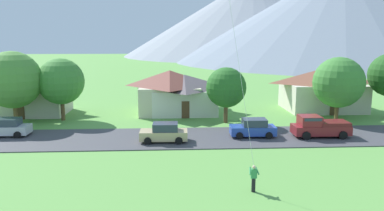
{
  "coord_description": "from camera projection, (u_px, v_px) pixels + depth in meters",
  "views": [
    {
      "loc": [
        -1.13,
        -7.6,
        9.29
      ],
      "look_at": [
        0.26,
        17.34,
        4.66
      ],
      "focal_mm": 34.89,
      "sensor_mm": 36.0,
      "label": 1
    }
  ],
  "objects": [
    {
      "name": "road_strip",
      "position": [
        184.0,
        138.0,
        34.61
      ],
      "size": [
        160.0,
        7.39,
        0.08
      ],
      "primitive_type": "cube",
      "color": "#424247",
      "rests_on": "ground"
    },
    {
      "name": "mountain_west_ridge",
      "position": [
        341.0,
        13.0,
        138.77
      ],
      "size": [
        124.2,
        124.2,
        35.55
      ],
      "primitive_type": "cone",
      "color": "gray",
      "rests_on": "ground"
    },
    {
      "name": "mountain_central_ridge",
      "position": [
        252.0,
        17.0,
        180.73
      ],
      "size": [
        124.19,
        124.19,
        37.11
      ],
      "primitive_type": "cone",
      "color": "#8E939E",
      "rests_on": "ground"
    },
    {
      "name": "house_leftmost",
      "position": [
        184.0,
        93.0,
        46.41
      ],
      "size": [
        8.3,
        8.4,
        4.67
      ],
      "color": "silver",
      "rests_on": "ground"
    },
    {
      "name": "house_left_center",
      "position": [
        323.0,
        88.0,
        47.65
      ],
      "size": [
        10.02,
        7.75,
        5.34
      ],
      "color": "beige",
      "rests_on": "ground"
    },
    {
      "name": "house_right_center",
      "position": [
        29.0,
        95.0,
        45.06
      ],
      "size": [
        9.36,
        6.63,
        4.56
      ],
      "color": "beige",
      "rests_on": "ground"
    },
    {
      "name": "house_rightmost",
      "position": [
        170.0,
        91.0,
        46.25
      ],
      "size": [
        7.83,
        8.21,
        5.21
      ],
      "color": "beige",
      "rests_on": "ground"
    },
    {
      "name": "tree_near_left",
      "position": [
        226.0,
        88.0,
        40.17
      ],
      "size": [
        4.36,
        4.36,
        6.07
      ],
      "color": "brown",
      "rests_on": "ground"
    },
    {
      "name": "tree_left_of_center",
      "position": [
        339.0,
        82.0,
        40.9
      ],
      "size": [
        5.57,
        5.57,
        7.13
      ],
      "color": "brown",
      "rests_on": "ground"
    },
    {
      "name": "tree_right_of_center",
      "position": [
        13.0,
        80.0,
        39.5
      ],
      "size": [
        6.09,
        6.09,
        7.82
      ],
      "color": "brown",
      "rests_on": "ground"
    },
    {
      "name": "tree_far_right",
      "position": [
        61.0,
        81.0,
        41.27
      ],
      "size": [
        5.11,
        5.11,
        6.96
      ],
      "color": "brown",
      "rests_on": "ground"
    },
    {
      "name": "parked_car_tan_west_end",
      "position": [
        164.0,
        133.0,
        33.1
      ],
      "size": [
        4.24,
        2.16,
        1.68
      ],
      "color": "tan",
      "rests_on": "road_strip"
    },
    {
      "name": "parked_car_blue_mid_west",
      "position": [
        253.0,
        128.0,
        34.8
      ],
      "size": [
        4.25,
        2.17,
        1.68
      ],
      "color": "#2847A8",
      "rests_on": "road_strip"
    },
    {
      "name": "parked_car_silver_mid_east",
      "position": [
        7.0,
        128.0,
        34.98
      ],
      "size": [
        4.2,
        2.08,
        1.68
      ],
      "color": "#B7BCC1",
      "rests_on": "road_strip"
    },
    {
      "name": "pickup_truck_maroon_west_side",
      "position": [
        319.0,
        126.0,
        34.7
      ],
      "size": [
        5.22,
        2.35,
        1.99
      ],
      "color": "maroon",
      "rests_on": "road_strip"
    }
  ]
}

